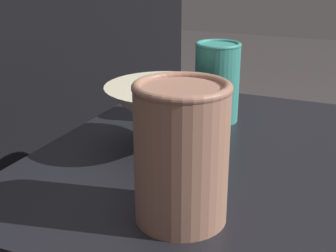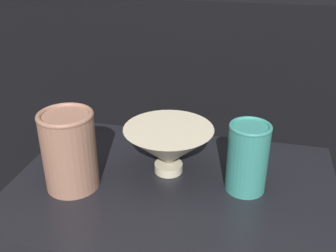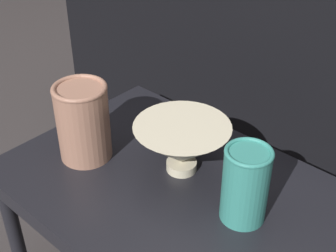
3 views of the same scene
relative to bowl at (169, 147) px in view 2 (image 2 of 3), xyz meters
The scene contains 5 objects.
table 0.13m from the bowl, 65.61° to the right, with size 0.73×0.51×0.46m.
couch_backdrop 0.59m from the bowl, 87.72° to the left, with size 1.68×0.50×0.80m.
bowl is the anchor object (origin of this frame).
vase_textured_left 0.22m from the bowl, 151.53° to the right, with size 0.12×0.12×0.18m.
vase_colorful_right 0.18m from the bowl, ahead, with size 0.09×0.09×0.16m.
Camera 2 is at (0.16, -0.72, 0.97)m, focal length 42.00 mm.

